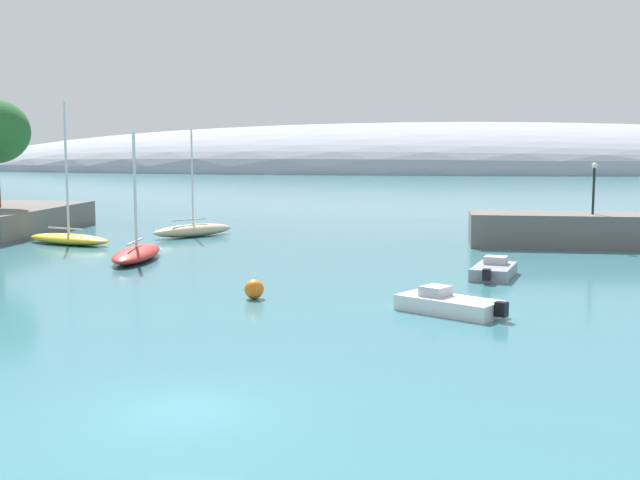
{
  "coord_description": "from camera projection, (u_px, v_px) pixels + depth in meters",
  "views": [
    {
      "loc": [
        5.63,
        -18.78,
        6.61
      ],
      "look_at": [
        0.73,
        23.18,
        1.62
      ],
      "focal_mm": 44.52,
      "sensor_mm": 36.0,
      "label": 1
    }
  ],
  "objects": [
    {
      "name": "water",
      "position": [
        184.0,
        411.0,
        19.94
      ],
      "size": [
        600.0,
        600.0,
        0.0
      ],
      "primitive_type": "plane",
      "color": "#38727F",
      "rests_on": "ground"
    },
    {
      "name": "distant_ridge",
      "position": [
        452.0,
        170.0,
        219.25
      ],
      "size": [
        285.25,
        82.56,
        26.49
      ],
      "primitive_type": "ellipsoid",
      "color": "#999EA8",
      "rests_on": "ground"
    },
    {
      "name": "sailboat_red_near_shore",
      "position": [
        137.0,
        253.0,
        46.19
      ],
      "size": [
        2.75,
        7.23,
        7.41
      ],
      "rotation": [
        0.0,
        0.0,
        1.66
      ],
      "color": "red",
      "rests_on": "water"
    },
    {
      "name": "sailboat_yellow_mid_mooring",
      "position": [
        69.0,
        238.0,
        53.81
      ],
      "size": [
        7.16,
        4.36,
        8.76
      ],
      "rotation": [
        0.0,
        0.0,
        5.91
      ],
      "color": "yellow",
      "rests_on": "water"
    },
    {
      "name": "sailboat_navy_outer_mooring",
      "position": [
        68.0,
        221.0,
        65.02
      ],
      "size": [
        2.49,
        6.55,
        10.2
      ],
      "rotation": [
        0.0,
        0.0,
        1.7
      ],
      "color": "navy",
      "rests_on": "water"
    },
    {
      "name": "sailboat_sand_end_of_line",
      "position": [
        193.0,
        230.0,
        58.43
      ],
      "size": [
        5.64,
        5.98,
        7.89
      ],
      "rotation": [
        0.0,
        0.0,
        0.83
      ],
      "color": "#C6B284",
      "rests_on": "water"
    },
    {
      "name": "motorboat_white_alongside_breakwater",
      "position": [
        449.0,
        304.0,
        31.62
      ],
      "size": [
        4.42,
        3.77,
        1.02
      ],
      "rotation": [
        0.0,
        0.0,
        2.55
      ],
      "color": "white",
      "rests_on": "water"
    },
    {
      "name": "motorboat_grey_outer",
      "position": [
        494.0,
        270.0,
        40.24
      ],
      "size": [
        2.76,
        4.35,
        1.01
      ],
      "rotation": [
        0.0,
        0.0,
        1.31
      ],
      "color": "gray",
      "rests_on": "water"
    },
    {
      "name": "mooring_buoy_orange",
      "position": [
        254.0,
        289.0,
        34.56
      ],
      "size": [
        0.85,
        0.85,
        0.85
      ],
      "primitive_type": "sphere",
      "color": "orange",
      "rests_on": "water"
    },
    {
      "name": "harbor_lamp_post",
      "position": [
        594.0,
        182.0,
        51.65
      ],
      "size": [
        0.36,
        0.36,
        3.38
      ],
      "color": "black",
      "rests_on": "breakwater_rocks"
    }
  ]
}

